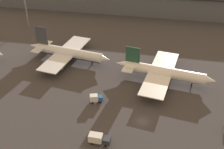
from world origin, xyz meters
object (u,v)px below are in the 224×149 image
airplane_1 (68,53)px  service_vehicle_0 (96,98)px  airplane_2 (163,72)px  service_vehicle_1 (99,139)px

airplane_1 → service_vehicle_0: 34.03m
service_vehicle_0 → airplane_2: bearing=20.9°
airplane_1 → service_vehicle_1: 53.54m
airplane_2 → service_vehicle_1: 42.39m
airplane_2 → service_vehicle_0: airplane_2 is taller
airplane_2 → service_vehicle_1: (-17.56, -38.52, -2.02)m
airplane_2 → service_vehicle_1: airplane_2 is taller
airplane_2 → airplane_1: bearing=177.5°
airplane_2 → service_vehicle_0: (-23.33, -19.15, -2.08)m
airplane_1 → airplane_2: (43.06, -8.51, 0.02)m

